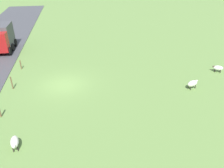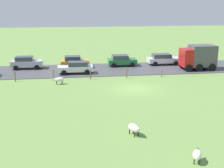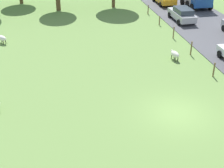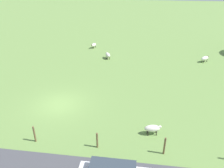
{
  "view_description": "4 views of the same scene",
  "coord_description": "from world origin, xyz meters",
  "px_view_note": "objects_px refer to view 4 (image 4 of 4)",
  "views": [
    {
      "loc": [
        -1.49,
        19.62,
        10.85
      ],
      "look_at": [
        -4.25,
        2.08,
        0.88
      ],
      "focal_mm": 37.14,
      "sensor_mm": 36.0,
      "label": 1
    },
    {
      "loc": [
        -31.46,
        6.78,
        8.99
      ],
      "look_at": [
        -0.7,
        2.51,
        0.77
      ],
      "focal_mm": 50.97,
      "sensor_mm": 36.0,
      "label": 2
    },
    {
      "loc": [
        -7.62,
        -16.23,
        11.7
      ],
      "look_at": [
        -3.66,
        2.98,
        0.95
      ],
      "focal_mm": 52.12,
      "sensor_mm": 36.0,
      "label": 3
    },
    {
      "loc": [
        15.31,
        6.69,
        10.31
      ],
      "look_at": [
        -2.47,
        4.3,
        1.03
      ],
      "focal_mm": 34.94,
      "sensor_mm": 36.0,
      "label": 4
    }
  ],
  "objects_px": {
    "sheep_0": "(94,45)",
    "sheep_3": "(205,58)",
    "sheep_2": "(108,55)",
    "sheep_1": "(152,128)"
  },
  "relations": [
    {
      "from": "sheep_2",
      "to": "sheep_3",
      "type": "height_order",
      "value": "sheep_2"
    },
    {
      "from": "sheep_0",
      "to": "sheep_1",
      "type": "relative_size",
      "value": 0.89
    },
    {
      "from": "sheep_3",
      "to": "sheep_2",
      "type": "bearing_deg",
      "value": -88.02
    },
    {
      "from": "sheep_1",
      "to": "sheep_3",
      "type": "xyz_separation_m",
      "value": [
        -14.96,
        7.03,
        0.01
      ]
    },
    {
      "from": "sheep_0",
      "to": "sheep_3",
      "type": "relative_size",
      "value": 0.9
    },
    {
      "from": "sheep_0",
      "to": "sheep_3",
      "type": "bearing_deg",
      "value": 76.07
    },
    {
      "from": "sheep_0",
      "to": "sheep_2",
      "type": "height_order",
      "value": "sheep_2"
    },
    {
      "from": "sheep_0",
      "to": "sheep_2",
      "type": "xyz_separation_m",
      "value": [
        4.2,
        2.8,
        0.05
      ]
    },
    {
      "from": "sheep_3",
      "to": "sheep_0",
      "type": "bearing_deg",
      "value": -103.93
    },
    {
      "from": "sheep_1",
      "to": "sheep_2",
      "type": "relative_size",
      "value": 1.0
    }
  ]
}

